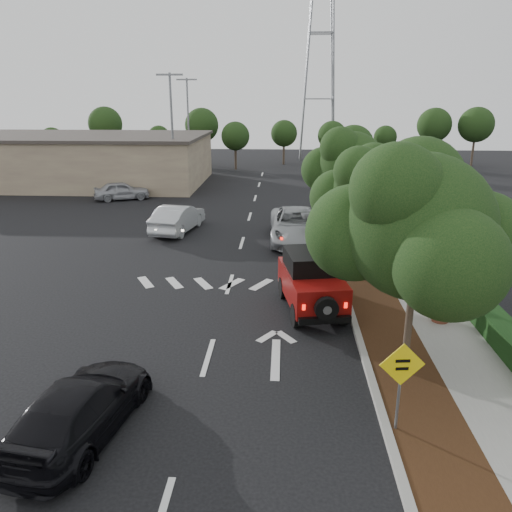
# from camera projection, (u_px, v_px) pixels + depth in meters

# --- Properties ---
(ground) EXTENTS (120.00, 120.00, 0.00)m
(ground) POSITION_uv_depth(u_px,v_px,m) (208.00, 357.00, 14.74)
(ground) COLOR black
(ground) RESTS_ON ground
(curb) EXTENTS (0.20, 70.00, 0.15)m
(curb) POSITION_uv_depth(u_px,v_px,m) (330.00, 243.00, 25.88)
(curb) COLOR #9E9B93
(curb) RESTS_ON ground
(planting_strip) EXTENTS (1.80, 70.00, 0.12)m
(planting_strip) POSITION_uv_depth(u_px,v_px,m) (349.00, 244.00, 25.83)
(planting_strip) COLOR black
(planting_strip) RESTS_ON ground
(sidewalk) EXTENTS (2.00, 70.00, 0.12)m
(sidewalk) POSITION_uv_depth(u_px,v_px,m) (387.00, 244.00, 25.73)
(sidewalk) COLOR gray
(sidewalk) RESTS_ON ground
(hedge) EXTENTS (0.80, 70.00, 0.80)m
(hedge) POSITION_uv_depth(u_px,v_px,m) (415.00, 238.00, 25.55)
(hedge) COLOR black
(hedge) RESTS_ON ground
(commercial_building) EXTENTS (22.00, 12.00, 4.00)m
(commercial_building) POSITION_uv_depth(u_px,v_px,m) (76.00, 160.00, 43.49)
(commercial_building) COLOR #89715E
(commercial_building) RESTS_ON ground
(transmission_tower) EXTENTS (7.00, 4.00, 28.00)m
(transmission_tower) POSITION_uv_depth(u_px,v_px,m) (316.00, 160.00, 60.03)
(transmission_tower) COLOR slate
(transmission_tower) RESTS_ON ground
(street_tree_near) EXTENTS (3.80, 3.80, 5.92)m
(street_tree_near) POSITION_uv_depth(u_px,v_px,m) (404.00, 371.00, 13.97)
(street_tree_near) COLOR black
(street_tree_near) RESTS_ON ground
(street_tree_mid) EXTENTS (3.20, 3.20, 5.32)m
(street_tree_mid) POSITION_uv_depth(u_px,v_px,m) (366.00, 282.00, 20.62)
(street_tree_mid) COLOR black
(street_tree_mid) RESTS_ON ground
(street_tree_far) EXTENTS (3.40, 3.40, 5.62)m
(street_tree_far) POSITION_uv_depth(u_px,v_px,m) (347.00, 239.00, 26.80)
(street_tree_far) COLOR black
(street_tree_far) RESTS_ON ground
(light_pole_a) EXTENTS (2.00, 0.22, 9.00)m
(light_pole_a) POSITION_uv_depth(u_px,v_px,m) (175.00, 192.00, 39.80)
(light_pole_a) COLOR slate
(light_pole_a) RESTS_ON ground
(light_pole_b) EXTENTS (2.00, 0.22, 9.00)m
(light_pole_b) POSITION_uv_depth(u_px,v_px,m) (190.00, 171.00, 51.25)
(light_pole_b) COLOR slate
(light_pole_b) RESTS_ON ground
(red_jeep) EXTENTS (2.43, 4.26, 2.10)m
(red_jeep) POSITION_uv_depth(u_px,v_px,m) (311.00, 280.00, 17.84)
(red_jeep) COLOR black
(red_jeep) RESTS_ON ground
(silver_suv_ahead) EXTENTS (2.95, 6.12, 1.68)m
(silver_suv_ahead) POSITION_uv_depth(u_px,v_px,m) (297.00, 226.00, 26.26)
(silver_suv_ahead) COLOR #9C9FA3
(silver_suv_ahead) RESTS_ON ground
(black_suv_oncoming) EXTENTS (2.56, 4.80, 1.32)m
(black_suv_oncoming) POSITION_uv_depth(u_px,v_px,m) (80.00, 408.00, 11.23)
(black_suv_oncoming) COLOR black
(black_suv_oncoming) RESTS_ON ground
(silver_sedan_oncoming) EXTENTS (2.44, 4.89, 1.54)m
(silver_sedan_oncoming) POSITION_uv_depth(u_px,v_px,m) (178.00, 218.00, 28.13)
(silver_sedan_oncoming) COLOR #B7BAC0
(silver_sedan_oncoming) RESTS_ON ground
(parked_suv) EXTENTS (4.29, 2.98, 1.36)m
(parked_suv) POSITION_uv_depth(u_px,v_px,m) (122.00, 191.00, 36.79)
(parked_suv) COLOR #AAABB1
(parked_suv) RESTS_ON ground
(speed_hump_sign) EXTENTS (1.02, 0.13, 2.17)m
(speed_hump_sign) POSITION_uv_depth(u_px,v_px,m) (401.00, 375.00, 10.97)
(speed_hump_sign) COLOR slate
(speed_hump_sign) RESTS_ON ground
(terracotta_planter) EXTENTS (0.68, 0.68, 1.19)m
(terracotta_planter) POSITION_uv_depth(u_px,v_px,m) (442.00, 302.00, 16.62)
(terracotta_planter) COLOR brown
(terracotta_planter) RESTS_ON ground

